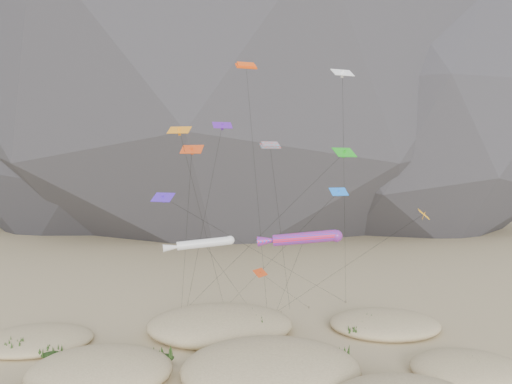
# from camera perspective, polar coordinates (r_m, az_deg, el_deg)

# --- Properties ---
(dunes) EXTENTS (51.25, 36.50, 3.88)m
(dunes) POSITION_cam_1_polar(r_m,az_deg,el_deg) (46.35, -2.73, -19.30)
(dunes) COLOR #CCB789
(dunes) RESTS_ON ground
(dune_grass) EXTENTS (44.49, 28.31, 1.42)m
(dune_grass) POSITION_cam_1_polar(r_m,az_deg,el_deg) (44.77, 0.27, -19.94)
(dune_grass) COLOR black
(dune_grass) RESTS_ON ground
(kite_stakes) EXTENTS (21.80, 4.00, 0.30)m
(kite_stakes) POSITION_cam_1_polar(r_m,az_deg,el_deg) (65.08, 0.05, -13.22)
(kite_stakes) COLOR #3F2D1E
(kite_stakes) RESTS_ON ground
(rainbow_tube_kite) EXTENTS (8.33, 14.48, 12.10)m
(rainbow_tube_kite) POSITION_cam_1_polar(r_m,az_deg,el_deg) (49.53, 5.23, -5.29)
(rainbow_tube_kite) COLOR red
(rainbow_tube_kite) RESTS_ON ground
(white_tube_kite) EXTENTS (9.35, 17.97, 11.65)m
(white_tube_kite) POSITION_cam_1_polar(r_m,az_deg,el_deg) (47.38, -6.33, -5.91)
(white_tube_kite) COLOR silver
(white_tube_kite) RESTS_ON ground
(orange_parafoil) EXTENTS (4.44, 7.99, 29.91)m
(orange_parafoil) POSITION_cam_1_polar(r_m,az_deg,el_deg) (57.15, -1.09, 13.78)
(orange_parafoil) COLOR #E6450C
(orange_parafoil) RESTS_ON ground
(multi_parafoil) EXTENTS (4.80, 9.28, 20.98)m
(multi_parafoil) POSITION_cam_1_polar(r_m,az_deg,el_deg) (54.30, 1.66, 5.08)
(multi_parafoil) COLOR red
(multi_parafoil) RESTS_ON ground
(delta_kites) EXTENTS (27.23, 19.56, 28.29)m
(delta_kites) POSITION_cam_1_polar(r_m,az_deg,el_deg) (50.08, 2.26, 2.68)
(delta_kites) COLOR orange
(delta_kites) RESTS_ON ground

